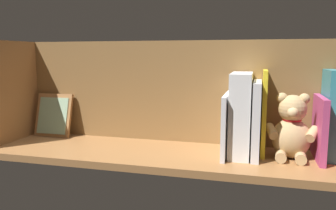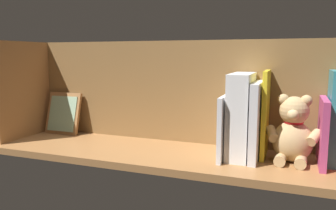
{
  "view_description": "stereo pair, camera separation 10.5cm",
  "coord_description": "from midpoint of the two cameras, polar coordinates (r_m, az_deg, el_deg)",
  "views": [
    {
      "loc": [
        -26.76,
        100.14,
        30.0
      ],
      "look_at": [
        0.0,
        0.0,
        14.75
      ],
      "focal_mm": 36.24,
      "sensor_mm": 36.0,
      "label": 1
    },
    {
      "loc": [
        -36.72,
        96.93,
        30.0
      ],
      "look_at": [
        0.0,
        0.0,
        14.75
      ],
      "focal_mm": 36.24,
      "sensor_mm": 36.0,
      "label": 2
    }
  ],
  "objects": [
    {
      "name": "book_2",
      "position": [
        1.05,
        27.24,
        -4.02
      ],
      "size": [
        1.7,
        17.75,
        18.33
      ],
      "primitive_type": "cube",
      "color": "#B23F72",
      "rests_on": "ground_plane"
    },
    {
      "name": "book_1",
      "position": [
        1.07,
        28.77,
        -1.87
      ],
      "size": [
        3.16,
        13.5,
        25.91
      ],
      "primitive_type": "cube",
      "color": "teal",
      "rests_on": "ground_plane"
    },
    {
      "name": "picture_frame_leaning",
      "position": [
        1.35,
        -15.11,
        -1.39
      ],
      "size": [
        14.1,
        5.6,
        15.85
      ],
      "color": "#9E6B3D",
      "rests_on": "ground_plane"
    },
    {
      "name": "book_4",
      "position": [
        1.03,
        17.54,
        -2.52
      ],
      "size": [
        2.31,
        19.12,
        22.39
      ],
      "primitive_type": "cube",
      "rotation": [
        0.0,
        0.0,
        0.0
      ],
      "color": "silver",
      "rests_on": "ground_plane"
    },
    {
      "name": "shelf_side_divider",
      "position": [
        1.33,
        -21.14,
        2.41
      ],
      "size": [
        2.4,
        25.63,
        34.95
      ],
      "primitive_type": "cube",
      "color": "#9E6B3D",
      "rests_on": "ground_plane"
    },
    {
      "name": "book_5",
      "position": [
        1.04,
        12.64,
        -3.37
      ],
      "size": [
        1.32,
        20.61,
        18.55
      ],
      "primitive_type": "cube",
      "color": "silver",
      "rests_on": "ground_plane"
    },
    {
      "name": "shelf_back_panel",
      "position": [
        1.17,
        4.91,
        2.2
      ],
      "size": [
        117.76,
        1.5,
        34.95
      ],
      "primitive_type": "cube",
      "color": "olive",
      "rests_on": "ground_plane"
    },
    {
      "name": "teddy_bear",
      "position": [
        1.03,
        23.05,
        -4.32
      ],
      "size": [
        15.59,
        12.67,
        19.23
      ],
      "rotation": [
        0.0,
        0.0,
        -0.06
      ],
      "color": "tan",
      "rests_on": "ground_plane"
    },
    {
      "name": "book_3",
      "position": [
        1.06,
        18.84,
        -1.46
      ],
      "size": [
        1.27,
        13.75,
        25.61
      ],
      "primitive_type": "cube",
      "color": "yellow",
      "rests_on": "ground_plane"
    },
    {
      "name": "dictionary_thick_white",
      "position": [
        1.04,
        15.04,
        -1.7
      ],
      "size": [
        6.11,
        18.44,
        24.81
      ],
      "primitive_type": "cube",
      "color": "white",
      "rests_on": "ground_plane"
    },
    {
      "name": "ground_plane",
      "position": [
        1.08,
        2.8,
        -8.36
      ],
      "size": [
        117.76,
        31.63,
        2.2
      ],
      "primitive_type": "cube",
      "color": "#9E6B3D"
    }
  ]
}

